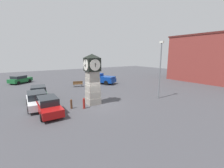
% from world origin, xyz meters
% --- Properties ---
extents(ground_plane, '(82.10, 82.10, 0.00)m').
position_xyz_m(ground_plane, '(0.00, 0.00, 0.00)').
color(ground_plane, '#424247').
extents(clock_tower, '(1.87, 1.88, 5.42)m').
position_xyz_m(clock_tower, '(-0.77, -0.30, 2.84)').
color(clock_tower, '#9F998F').
rests_on(clock_tower, ground_plane).
extents(bollard_near_tower, '(0.23, 0.23, 1.10)m').
position_xyz_m(bollard_near_tower, '(0.10, -1.70, 0.56)').
color(bollard_near_tower, maroon).
rests_on(bollard_near_tower, ground_plane).
extents(bollard_mid_row, '(0.20, 0.20, 0.97)m').
position_xyz_m(bollard_mid_row, '(-0.56, -2.79, 0.49)').
color(bollard_mid_row, brown).
rests_on(bollard_mid_row, ground_plane).
extents(bollard_far_row, '(0.26, 0.26, 0.95)m').
position_xyz_m(bollard_far_row, '(-0.99, -4.12, 0.48)').
color(bollard_far_row, maroon).
rests_on(bollard_far_row, ground_plane).
extents(car_navy_sedan, '(4.28, 2.20, 1.54)m').
position_xyz_m(car_navy_sedan, '(-6.10, -5.09, 0.78)').
color(car_navy_sedan, '#19602D').
rests_on(car_navy_sedan, ground_plane).
extents(car_near_tower, '(4.50, 2.07, 1.54)m').
position_xyz_m(car_near_tower, '(-2.89, -5.58, 0.78)').
color(car_near_tower, silver).
rests_on(car_near_tower, ground_plane).
extents(car_by_building, '(4.15, 1.89, 1.53)m').
position_xyz_m(car_by_building, '(-0.30, -4.94, 0.77)').
color(car_by_building, '#A51111').
rests_on(car_by_building, ground_plane).
extents(car_far_lot, '(4.00, 4.23, 1.48)m').
position_xyz_m(car_far_lot, '(-18.96, -6.82, 0.76)').
color(car_far_lot, '#19602D').
rests_on(car_far_lot, ground_plane).
extents(pickup_truck, '(5.67, 4.47, 1.85)m').
position_xyz_m(pickup_truck, '(-10.77, 6.02, 0.93)').
color(pickup_truck, navy).
rests_on(pickup_truck, ground_plane).
extents(bench, '(1.00, 1.69, 0.90)m').
position_xyz_m(bench, '(-10.33, 1.38, 0.52)').
color(bench, brown).
rests_on(bench, ground_plane).
extents(street_lamp_near_road, '(0.50, 0.24, 6.87)m').
position_xyz_m(street_lamp_near_road, '(1.67, 7.43, 3.94)').
color(street_lamp_near_road, slate).
rests_on(street_lamp_near_road, ground_plane).
extents(warehouse_blue_far, '(15.42, 7.55, 9.13)m').
position_xyz_m(warehouse_blue_far, '(-0.68, 24.67, 4.57)').
color(warehouse_blue_far, maroon).
rests_on(warehouse_blue_far, ground_plane).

